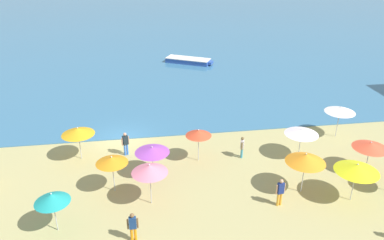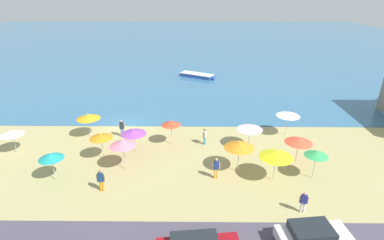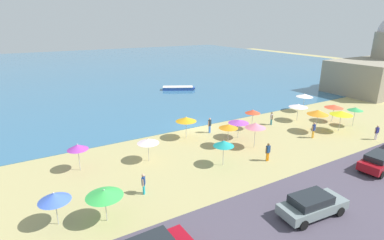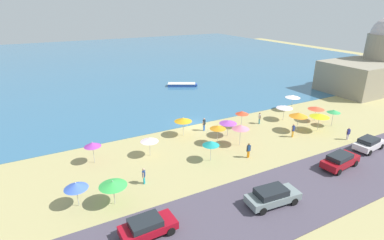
{
  "view_description": "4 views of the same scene",
  "coord_description": "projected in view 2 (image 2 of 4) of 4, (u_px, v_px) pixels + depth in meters",
  "views": [
    {
      "loc": [
        1.57,
        -25.49,
        13.5
      ],
      "look_at": [
        5.23,
        -0.69,
        1.59
      ],
      "focal_mm": 35.0,
      "sensor_mm": 36.0,
      "label": 1
    },
    {
      "loc": [
        7.35,
        -28.27,
        13.14
      ],
      "look_at": [
        7.05,
        -0.42,
        0.93
      ],
      "focal_mm": 28.0,
      "sensor_mm": 36.0,
      "label": 2
    },
    {
      "loc": [
        -17.37,
        -28.34,
        11.83
      ],
      "look_at": [
        -1.93,
        -2.28,
        1.86
      ],
      "focal_mm": 28.0,
      "sensor_mm": 36.0,
      "label": 3
    },
    {
      "loc": [
        -18.0,
        -33.09,
        15.46
      ],
      "look_at": [
        -1.54,
        -2.52,
        1.89
      ],
      "focal_mm": 28.0,
      "sensor_mm": 36.0,
      "label": 4
    }
  ],
  "objects": [
    {
      "name": "beach_umbrella_13",
      "position": [
        317.0,
        154.0,
        21.85
      ],
      "size": [
        1.74,
        1.74,
        2.37
      ],
      "color": "#B2B2B7",
      "rests_on": "ground_plane"
    },
    {
      "name": "bather_0",
      "position": [
        304.0,
        201.0,
        18.85
      ],
      "size": [
        0.56,
        0.28,
        1.58
      ],
      "color": "silver",
      "rests_on": "ground_plane"
    },
    {
      "name": "beach_umbrella_3",
      "position": [
        101.0,
        136.0,
        24.4
      ],
      "size": [
        1.88,
        1.88,
        2.41
      ],
      "color": "#B2B2B7",
      "rests_on": "ground_plane"
    },
    {
      "name": "parked_car_4",
      "position": [
        313.0,
        236.0,
        16.25
      ],
      "size": [
        4.09,
        2.22,
        1.43
      ],
      "color": "silver",
      "rests_on": "coastal_road"
    },
    {
      "name": "skiff_nearshore",
      "position": [
        197.0,
        75.0,
        48.32
      ],
      "size": [
        5.78,
        4.15,
        0.6
      ],
      "color": "#2D50A0",
      "rests_on": "sea"
    },
    {
      "name": "bather_3",
      "position": [
        216.0,
        167.0,
        22.27
      ],
      "size": [
        0.56,
        0.28,
        1.74
      ],
      "color": "gold",
      "rests_on": "ground_plane"
    },
    {
      "name": "beach_umbrella_8",
      "position": [
        51.0,
        156.0,
        21.71
      ],
      "size": [
        1.79,
        1.79,
        2.35
      ],
      "color": "#B2B2B7",
      "rests_on": "ground_plane"
    },
    {
      "name": "bather_5",
      "position": [
        122.0,
        127.0,
        28.7
      ],
      "size": [
        0.52,
        0.35,
        1.74
      ],
      "color": "blue",
      "rests_on": "ground_plane"
    },
    {
      "name": "sea",
      "position": [
        168.0,
        42.0,
        81.6
      ],
      "size": [
        150.0,
        110.0,
        0.05
      ],
      "primitive_type": "cube",
      "color": "#35688D",
      "rests_on": "ground_plane"
    },
    {
      "name": "beach_umbrella_6",
      "position": [
        12.0,
        133.0,
        25.53
      ],
      "size": [
        1.94,
        1.94,
        2.16
      ],
      "color": "#B2B2B7",
      "rests_on": "ground_plane"
    },
    {
      "name": "beach_umbrella_7",
      "position": [
        250.0,
        128.0,
        26.36
      ],
      "size": [
        2.29,
        2.29,
        2.2
      ],
      "color": "#B2B2B7",
      "rests_on": "ground_plane"
    },
    {
      "name": "beach_umbrella_0",
      "position": [
        299.0,
        141.0,
        24.11
      ],
      "size": [
        2.23,
        2.23,
        2.2
      ],
      "color": "#B2B2B7",
      "rests_on": "ground_plane"
    },
    {
      "name": "beach_umbrella_1",
      "position": [
        288.0,
        114.0,
        28.44
      ],
      "size": [
        2.25,
        2.25,
        2.51
      ],
      "color": "#B2B2B7",
      "rests_on": "ground_plane"
    },
    {
      "name": "beach_umbrella_12",
      "position": [
        134.0,
        132.0,
        25.74
      ],
      "size": [
        2.18,
        2.18,
        2.11
      ],
      "color": "#B2B2B7",
      "rests_on": "ground_plane"
    },
    {
      "name": "beach_umbrella_5",
      "position": [
        88.0,
        116.0,
        28.2
      ],
      "size": [
        2.2,
        2.2,
        2.42
      ],
      "color": "#B2B2B7",
      "rests_on": "ground_plane"
    },
    {
      "name": "beach_umbrella_2",
      "position": [
        276.0,
        154.0,
        21.63
      ],
      "size": [
        2.46,
        2.46,
        2.45
      ],
      "color": "#B2B2B7",
      "rests_on": "ground_plane"
    },
    {
      "name": "ground_plane",
      "position": [
        125.0,
        126.0,
        31.24
      ],
      "size": [
        160.0,
        160.0,
        0.0
      ],
      "primitive_type": "plane",
      "color": "tan"
    },
    {
      "name": "beach_umbrella_15",
      "position": [
        171.0,
        123.0,
        26.84
      ],
      "size": [
        1.74,
        1.74,
        2.38
      ],
      "color": "#B2B2B7",
      "rests_on": "ground_plane"
    },
    {
      "name": "bather_1",
      "position": [
        205.0,
        136.0,
        27.28
      ],
      "size": [
        0.34,
        0.53,
        1.58
      ],
      "color": "teal",
      "rests_on": "ground_plane"
    },
    {
      "name": "bather_2",
      "position": [
        101.0,
        180.0,
        20.87
      ],
      "size": [
        0.57,
        0.23,
        1.69
      ],
      "color": "orange",
      "rests_on": "ground_plane"
    },
    {
      "name": "beach_umbrella_9",
      "position": [
        239.0,
        145.0,
        22.66
      ],
      "size": [
        2.31,
        2.31,
        2.65
      ],
      "color": "#B2B2B7",
      "rests_on": "ground_plane"
    },
    {
      "name": "beach_umbrella_14",
      "position": [
        123.0,
        143.0,
        22.94
      ],
      "size": [
        2.03,
        2.03,
        2.62
      ],
      "color": "#B2B2B7",
      "rests_on": "ground_plane"
    }
  ]
}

